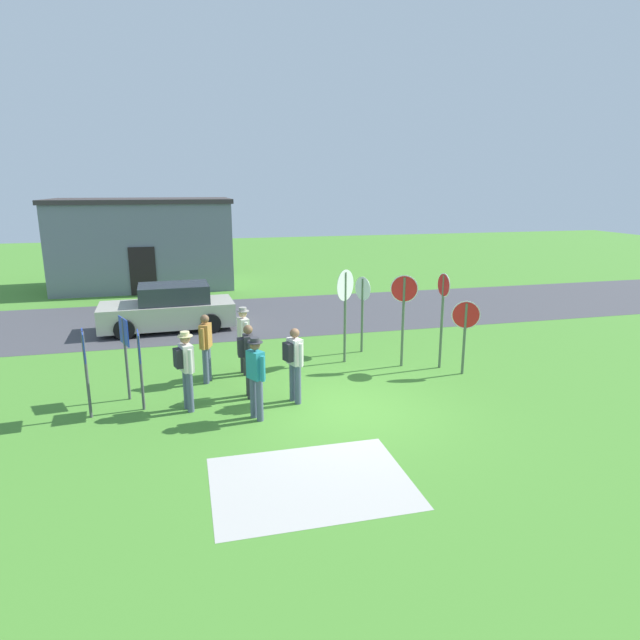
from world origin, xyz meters
name	(u,v)px	position (x,y,z in m)	size (l,w,h in m)	color
ground_plane	(349,411)	(0.00, 0.00, 0.00)	(80.00, 80.00, 0.00)	#47842D
street_asphalt	(277,315)	(0.00, 9.15, 0.00)	(60.00, 6.40, 0.01)	#424247
concrete_path	(311,482)	(-1.43, -2.58, 0.00)	(3.20, 2.40, 0.01)	#ADAAA3
building_background	(144,243)	(-5.00, 16.59, 2.05)	(8.05, 4.74, 4.09)	slate
parked_car_on_street	(169,309)	(-3.80, 7.98, 0.69)	(4.37, 2.16, 1.51)	#B7B2A3
stop_sign_center_cluster	(363,302)	(1.62, 4.00, 1.47)	(0.25, 0.64, 2.19)	#51664C
stop_sign_leaning_left	(465,325)	(3.51, 1.57, 1.28)	(0.66, 0.28, 1.90)	#51664C
stop_sign_rear_left	(345,299)	(0.87, 3.23, 1.75)	(0.62, 0.57, 2.53)	#51664C
stop_sign_far_back	(404,305)	(2.24, 2.53, 1.66)	(0.67, 0.27, 2.44)	#51664C
stop_sign_nearest	(443,306)	(3.16, 2.15, 1.65)	(0.07, 0.61, 2.51)	#51664C
person_near_signs	(294,360)	(-1.02, 0.78, 0.98)	(0.44, 0.54, 1.69)	#4C5670
person_in_blue	(248,356)	(-1.96, 1.32, 0.98)	(0.35, 0.57, 1.69)	#2D2D33
person_in_teal	(256,374)	(-1.95, 0.09, 0.98)	(0.36, 0.51, 1.74)	#4C5670
person_with_sunhat	(206,344)	(-2.83, 2.56, 0.95)	(0.32, 0.54, 1.69)	#4C5670
person_in_dark_shirt	(244,337)	(-1.88, 2.92, 0.98)	(0.31, 0.56, 1.74)	#2D2D33
person_holding_notes	(186,365)	(-3.31, 0.90, 1.01)	(0.43, 0.55, 1.74)	#4C5670
info_panel_leftmost	(140,357)	(-4.24, 1.17, 1.18)	(0.09, 0.60, 1.72)	#4C4C51
info_panel_middle	(85,359)	(-5.27, 1.00, 1.28)	(0.14, 0.59, 1.85)	#4C4C51
info_panel_rightmost	(125,344)	(-4.59, 1.85, 1.30)	(0.24, 0.57, 1.88)	#4C4C51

